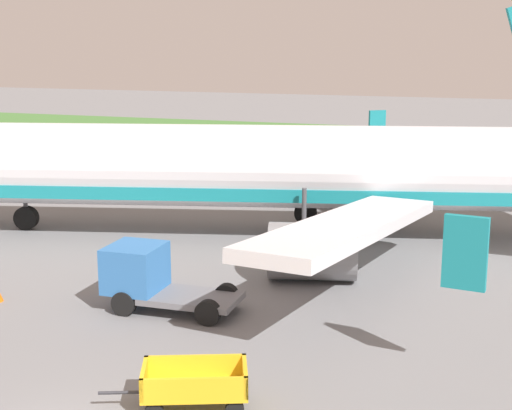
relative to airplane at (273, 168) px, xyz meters
name	(u,v)px	position (x,y,z in m)	size (l,w,h in m)	color
grass_strip	(414,146)	(1.81, 31.98, -3.02)	(220.00, 28.00, 0.06)	#477A38
airplane	(273,168)	(0.00, 0.00, 0.00)	(37.14, 30.11, 11.34)	silver
baggage_cart_second_in_row	(194,385)	(3.56, -16.58, -2.45)	(3.56, 2.25, 1.07)	gold
service_truck_beside_carts	(149,276)	(-0.70, -10.67, -1.95)	(4.44, 2.14, 2.10)	slate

